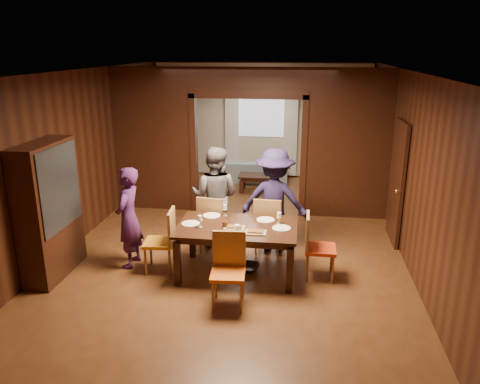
# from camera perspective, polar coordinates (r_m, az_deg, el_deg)

# --- Properties ---
(floor) EXTENTS (9.00, 9.00, 0.00)m
(floor) POSITION_cam_1_polar(r_m,az_deg,el_deg) (8.20, -0.41, -6.15)
(floor) COLOR #4A2C14
(floor) RESTS_ON ground
(ceiling) EXTENTS (5.50, 9.00, 0.02)m
(ceiling) POSITION_cam_1_polar(r_m,az_deg,el_deg) (7.53, -0.45, 14.52)
(ceiling) COLOR silver
(ceiling) RESTS_ON room_walls
(room_walls) EXTENTS (5.52, 9.01, 2.90)m
(room_walls) POSITION_cam_1_polar(r_m,az_deg,el_deg) (9.56, 1.19, 6.71)
(room_walls) COLOR black
(room_walls) RESTS_ON floor
(person_purple) EXTENTS (0.39, 0.58, 1.57)m
(person_purple) POSITION_cam_1_polar(r_m,az_deg,el_deg) (7.30, -13.43, -3.07)
(person_purple) COLOR #3F1B4F
(person_purple) RESTS_ON floor
(person_grey) EXTENTS (0.91, 0.75, 1.71)m
(person_grey) POSITION_cam_1_polar(r_m,az_deg,el_deg) (7.86, -3.07, -0.57)
(person_grey) COLOR #55535A
(person_grey) RESTS_ON floor
(person_navy) EXTENTS (1.18, 0.76, 1.73)m
(person_navy) POSITION_cam_1_polar(r_m,az_deg,el_deg) (7.64, 4.24, -1.07)
(person_navy) COLOR #1B1637
(person_navy) RESTS_ON floor
(sofa) EXTENTS (1.95, 0.92, 0.55)m
(sofa) POSITION_cam_1_polar(r_m,az_deg,el_deg) (11.76, 1.10, 2.60)
(sofa) COLOR #7C94A2
(sofa) RESTS_ON floor
(serving_bowl) EXTENTS (0.37, 0.37, 0.09)m
(serving_bowl) POSITION_cam_1_polar(r_m,az_deg,el_deg) (6.90, 0.93, -3.58)
(serving_bowl) COLOR black
(serving_bowl) RESTS_ON dining_table
(dining_table) EXTENTS (1.75, 1.09, 0.76)m
(dining_table) POSITION_cam_1_polar(r_m,az_deg,el_deg) (7.00, -0.34, -7.05)
(dining_table) COLOR black
(dining_table) RESTS_ON floor
(coffee_table) EXTENTS (0.80, 0.50, 0.40)m
(coffee_table) POSITION_cam_1_polar(r_m,az_deg,el_deg) (10.97, 1.97, 1.09)
(coffee_table) COLOR black
(coffee_table) RESTS_ON floor
(chair_left) EXTENTS (0.48, 0.48, 0.97)m
(chair_left) POSITION_cam_1_polar(r_m,az_deg,el_deg) (7.16, -9.83, -5.84)
(chair_left) COLOR #C57912
(chair_left) RESTS_ON floor
(chair_right) EXTENTS (0.44, 0.44, 0.97)m
(chair_right) POSITION_cam_1_polar(r_m,az_deg,el_deg) (6.94, 9.79, -6.59)
(chair_right) COLOR red
(chair_right) RESTS_ON floor
(chair_far_l) EXTENTS (0.51, 0.51, 0.97)m
(chair_far_l) POSITION_cam_1_polar(r_m,az_deg,el_deg) (7.76, -3.16, -3.73)
(chair_far_l) COLOR #DB4D14
(chair_far_l) RESTS_ON floor
(chair_far_r) EXTENTS (0.47, 0.47, 0.97)m
(chair_far_r) POSITION_cam_1_polar(r_m,az_deg,el_deg) (7.69, 3.50, -3.94)
(chair_far_r) COLOR #C84412
(chair_far_r) RESTS_ON floor
(chair_near) EXTENTS (0.47, 0.47, 0.97)m
(chair_near) POSITION_cam_1_polar(r_m,az_deg,el_deg) (6.13, -1.48, -9.69)
(chair_near) COLOR #D15913
(chair_near) RESTS_ON floor
(hutch) EXTENTS (0.40, 1.20, 2.00)m
(hutch) POSITION_cam_1_polar(r_m,az_deg,el_deg) (7.31, -22.25, -2.09)
(hutch) COLOR black
(hutch) RESTS_ON floor
(door_right) EXTENTS (0.06, 0.90, 2.10)m
(door_right) POSITION_cam_1_polar(r_m,az_deg,el_deg) (8.41, 18.63, 1.10)
(door_right) COLOR black
(door_right) RESTS_ON floor
(window_far) EXTENTS (1.20, 0.03, 1.30)m
(window_far) POSITION_cam_1_polar(r_m,az_deg,el_deg) (12.04, 2.63, 9.84)
(window_far) COLOR silver
(window_far) RESTS_ON back_wall
(curtain_left) EXTENTS (0.35, 0.06, 2.40)m
(curtain_left) POSITION_cam_1_polar(r_m,az_deg,el_deg) (12.15, -0.98, 7.79)
(curtain_left) COLOR white
(curtain_left) RESTS_ON back_wall
(curtain_right) EXTENTS (0.35, 0.06, 2.40)m
(curtain_right) POSITION_cam_1_polar(r_m,az_deg,el_deg) (12.02, 6.17, 7.58)
(curtain_right) COLOR white
(curtain_right) RESTS_ON back_wall
(plate_left) EXTENTS (0.27, 0.27, 0.01)m
(plate_left) POSITION_cam_1_polar(r_m,az_deg,el_deg) (6.96, -6.02, -3.84)
(plate_left) COLOR silver
(plate_left) RESTS_ON dining_table
(plate_far_l) EXTENTS (0.27, 0.27, 0.01)m
(plate_far_l) POSITION_cam_1_polar(r_m,az_deg,el_deg) (7.26, -3.47, -2.88)
(plate_far_l) COLOR white
(plate_far_l) RESTS_ON dining_table
(plate_far_r) EXTENTS (0.27, 0.27, 0.01)m
(plate_far_r) POSITION_cam_1_polar(r_m,az_deg,el_deg) (7.08, 3.13, -3.40)
(plate_far_r) COLOR white
(plate_far_r) RESTS_ON dining_table
(plate_right) EXTENTS (0.27, 0.27, 0.01)m
(plate_right) POSITION_cam_1_polar(r_m,az_deg,el_deg) (6.78, 5.07, -4.40)
(plate_right) COLOR silver
(plate_right) RESTS_ON dining_table
(plate_near) EXTENTS (0.27, 0.27, 0.01)m
(plate_near) POSITION_cam_1_polar(r_m,az_deg,el_deg) (6.52, -0.89, -5.26)
(plate_near) COLOR silver
(plate_near) RESTS_ON dining_table
(platter_a) EXTENTS (0.30, 0.20, 0.04)m
(platter_a) POSITION_cam_1_polar(r_m,az_deg,el_deg) (6.76, -0.69, -4.29)
(platter_a) COLOR gray
(platter_a) RESTS_ON dining_table
(platter_b) EXTENTS (0.30, 0.20, 0.04)m
(platter_b) POSITION_cam_1_polar(r_m,az_deg,el_deg) (6.60, 1.92, -4.86)
(platter_b) COLOR gray
(platter_b) RESTS_ON dining_table
(wineglass_left) EXTENTS (0.08, 0.08, 0.18)m
(wineglass_left) POSITION_cam_1_polar(r_m,az_deg,el_deg) (6.80, -4.91, -3.59)
(wineglass_left) COLOR white
(wineglass_left) RESTS_ON dining_table
(wineglass_far) EXTENTS (0.08, 0.08, 0.18)m
(wineglass_far) POSITION_cam_1_polar(r_m,az_deg,el_deg) (7.23, -1.84, -2.23)
(wineglass_far) COLOR silver
(wineglass_far) RESTS_ON dining_table
(wineglass_right) EXTENTS (0.08, 0.08, 0.18)m
(wineglass_right) POSITION_cam_1_polar(r_m,az_deg,el_deg) (6.92, 4.79, -3.19)
(wineglass_right) COLOR silver
(wineglass_right) RESTS_ON dining_table
(tumbler) EXTENTS (0.07, 0.07, 0.14)m
(tumbler) POSITION_cam_1_polar(r_m,az_deg,el_deg) (6.53, -0.38, -4.62)
(tumbler) COLOR white
(tumbler) RESTS_ON dining_table
(condiment_jar) EXTENTS (0.08, 0.08, 0.11)m
(condiment_jar) POSITION_cam_1_polar(r_m,az_deg,el_deg) (6.78, -1.84, -3.90)
(condiment_jar) COLOR #4B2C11
(condiment_jar) RESTS_ON dining_table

